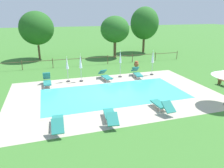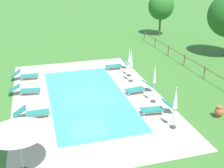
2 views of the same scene
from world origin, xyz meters
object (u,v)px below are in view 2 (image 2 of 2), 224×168
(sun_lounger_north_far, at_px, (157,108))
(patio_umbrella_closed_row_mid_west, at_px, (131,61))
(patio_umbrella_open_foreground, at_px, (17,128))
(patio_umbrella_closed_row_mid_east, at_px, (155,79))
(patio_umbrella_closed_row_west, at_px, (129,58))
(patio_umbrella_closed_row_centre, at_px, (175,101))
(terracotta_urn_near_fence, at_px, (219,111))
(sun_lounger_north_mid, at_px, (33,113))
(sun_lounger_north_end, at_px, (25,90))
(sun_lounger_north_near_steps, at_px, (139,88))
(tree_centre, at_px, (161,6))
(sun_lounger_south_mid, at_px, (26,75))
(sun_lounger_south_near_corner, at_px, (117,65))

(sun_lounger_north_far, distance_m, patio_umbrella_closed_row_mid_west, 5.35)
(patio_umbrella_open_foreground, distance_m, patio_umbrella_closed_row_mid_east, 9.23)
(patio_umbrella_closed_row_mid_west, bearing_deg, sun_lounger_north_far, -2.28)
(patio_umbrella_open_foreground, relative_size, patio_umbrella_closed_row_west, 1.08)
(patio_umbrella_closed_row_centre, height_order, terracotta_urn_near_fence, patio_umbrella_closed_row_centre)
(patio_umbrella_closed_row_mid_west, relative_size, patio_umbrella_closed_row_mid_east, 0.98)
(sun_lounger_north_mid, relative_size, sun_lounger_north_end, 0.97)
(sun_lounger_north_end, relative_size, patio_umbrella_closed_row_mid_east, 0.84)
(sun_lounger_north_near_steps, bearing_deg, patio_umbrella_closed_row_mid_west, 175.65)
(sun_lounger_north_far, bearing_deg, tree_centre, 154.94)
(patio_umbrella_closed_row_mid_west, relative_size, terracotta_urn_near_fence, 3.47)
(sun_lounger_north_end, height_order, sun_lounger_south_mid, sun_lounger_south_mid)
(sun_lounger_south_near_corner, height_order, patio_umbrella_closed_row_west, patio_umbrella_closed_row_west)
(sun_lounger_north_far, distance_m, patio_umbrella_closed_row_west, 6.42)
(sun_lounger_south_near_corner, relative_size, patio_umbrella_closed_row_centre, 0.77)
(sun_lounger_north_mid, xyz_separation_m, patio_umbrella_closed_row_mid_west, (-3.74, 7.24, 1.26))
(sun_lounger_south_near_corner, height_order, patio_umbrella_closed_row_mid_west, patio_umbrella_closed_row_mid_west)
(sun_lounger_south_mid, height_order, patio_umbrella_closed_row_west, patio_umbrella_closed_row_west)
(patio_umbrella_closed_row_mid_west, height_order, patio_umbrella_closed_row_centre, patio_umbrella_closed_row_mid_west)
(patio_umbrella_closed_row_mid_west, bearing_deg, patio_umbrella_open_foreground, -43.20)
(sun_lounger_south_mid, bearing_deg, sun_lounger_north_far, 43.91)
(sun_lounger_north_end, bearing_deg, patio_umbrella_closed_row_mid_west, 92.41)
(patio_umbrella_closed_row_centre, bearing_deg, terracotta_urn_near_fence, 95.60)
(sun_lounger_north_end, bearing_deg, patio_umbrella_closed_row_west, 100.29)
(sun_lounger_north_far, relative_size, sun_lounger_north_end, 0.95)
(sun_lounger_north_far, distance_m, patio_umbrella_open_foreground, 8.34)
(sun_lounger_south_mid, relative_size, tree_centre, 0.39)
(patio_umbrella_closed_row_west, distance_m, patio_umbrella_closed_row_centre, 7.97)
(patio_umbrella_open_foreground, bearing_deg, patio_umbrella_closed_row_centre, 100.26)
(sun_lounger_south_near_corner, xyz_separation_m, patio_umbrella_closed_row_mid_west, (2.86, 0.25, 1.22))
(sun_lounger_south_near_corner, relative_size, patio_umbrella_closed_row_mid_east, 0.73)
(patio_umbrella_closed_row_centre, distance_m, tree_centre, 21.78)
(patio_umbrella_closed_row_mid_east, bearing_deg, patio_umbrella_closed_row_west, 179.83)
(patio_umbrella_open_foreground, distance_m, patio_umbrella_closed_row_west, 12.35)
(patio_umbrella_closed_row_mid_west, bearing_deg, terracotta_urn_near_fence, 25.13)
(sun_lounger_north_end, bearing_deg, sun_lounger_north_far, 56.71)
(sun_lounger_north_far, distance_m, sun_lounger_south_mid, 10.69)
(patio_umbrella_closed_row_mid_west, height_order, patio_umbrella_closed_row_mid_east, patio_umbrella_closed_row_mid_east)
(sun_lounger_north_mid, height_order, patio_umbrella_closed_row_mid_east, patio_umbrella_closed_row_mid_east)
(sun_lounger_south_near_corner, xyz_separation_m, sun_lounger_south_mid, (0.36, -7.37, -0.03))
(sun_lounger_south_near_corner, relative_size, sun_lounger_south_mid, 0.90)
(sun_lounger_north_end, bearing_deg, sun_lounger_south_mid, 179.66)
(tree_centre, bearing_deg, sun_lounger_north_end, -49.91)
(sun_lounger_south_near_corner, bearing_deg, patio_umbrella_closed_row_mid_east, 4.29)
(sun_lounger_north_mid, xyz_separation_m, terracotta_urn_near_fence, (2.82, 10.31, 0.02))
(sun_lounger_south_mid, relative_size, patio_umbrella_closed_row_west, 0.90)
(patio_umbrella_closed_row_mid_east, bearing_deg, terracotta_urn_near_fence, 44.61)
(sun_lounger_south_near_corner, xyz_separation_m, terracotta_urn_near_fence, (9.42, 3.33, -0.02))
(patio_umbrella_closed_row_mid_east, bearing_deg, sun_lounger_north_near_steps, -165.27)
(sun_lounger_north_end, height_order, patio_umbrella_closed_row_mid_west, patio_umbrella_closed_row_mid_west)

